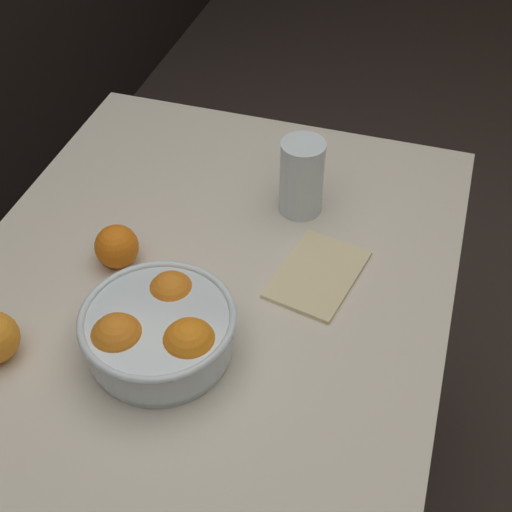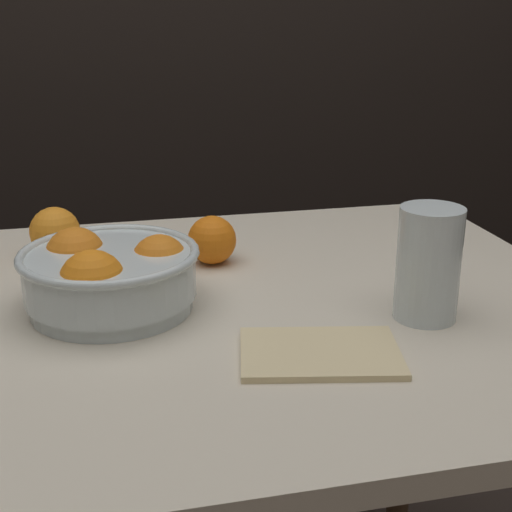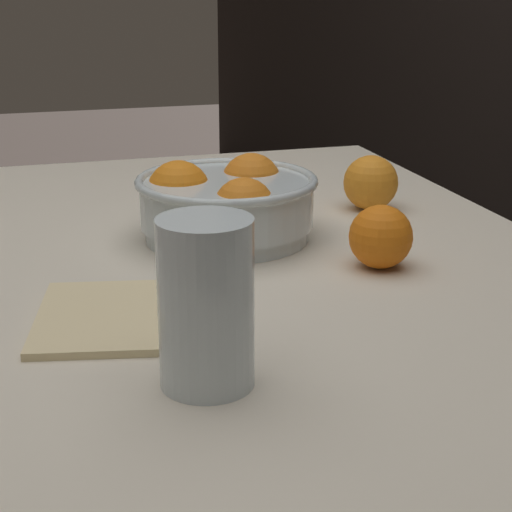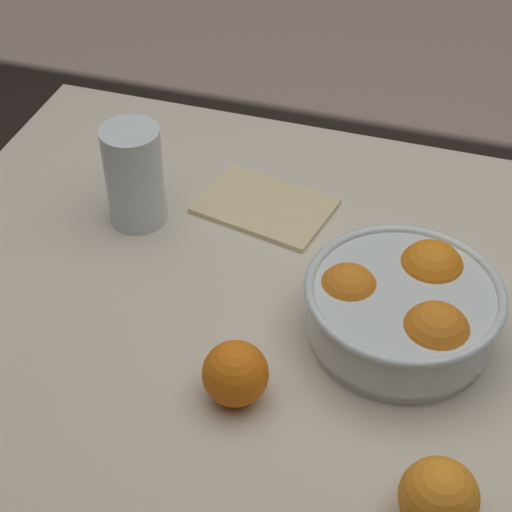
{
  "view_description": "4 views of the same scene",
  "coord_description": "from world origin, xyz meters",
  "px_view_note": "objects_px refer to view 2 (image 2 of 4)",
  "views": [
    {
      "loc": [
        -0.69,
        -0.33,
        1.64
      ],
      "look_at": [
        0.12,
        -0.08,
        0.81
      ],
      "focal_mm": 50.0,
      "sensor_mm": 36.0,
      "label": 1
    },
    {
      "loc": [
        -0.08,
        -0.89,
        1.15
      ],
      "look_at": [
        0.11,
        -0.06,
        0.84
      ],
      "focal_mm": 50.0,
      "sensor_mm": 36.0,
      "label": 2
    },
    {
      "loc": [
        0.97,
        -0.26,
        1.11
      ],
      "look_at": [
        0.14,
        -0.01,
        0.81
      ],
      "focal_mm": 60.0,
      "sensor_mm": 36.0,
      "label": 3
    },
    {
      "loc": [
        -0.12,
        0.75,
        1.54
      ],
      "look_at": [
        0.12,
        -0.02,
        0.82
      ],
      "focal_mm": 60.0,
      "sensor_mm": 36.0,
      "label": 4
    }
  ],
  "objects_px": {
    "orange_loose_near_bowl": "(55,232)",
    "fruit_bowl": "(109,275)",
    "juice_glass": "(428,271)",
    "orange_loose_front": "(212,240)"
  },
  "relations": [
    {
      "from": "juice_glass",
      "to": "orange_loose_front",
      "type": "xyz_separation_m",
      "value": [
        -0.24,
        0.27,
        -0.03
      ]
    },
    {
      "from": "fruit_bowl",
      "to": "orange_loose_front",
      "type": "distance_m",
      "value": 0.22
    },
    {
      "from": "orange_loose_near_bowl",
      "to": "fruit_bowl",
      "type": "bearing_deg",
      "value": -71.83
    },
    {
      "from": "fruit_bowl",
      "to": "orange_loose_near_bowl",
      "type": "xyz_separation_m",
      "value": [
        -0.08,
        0.24,
        -0.01
      ]
    },
    {
      "from": "orange_loose_front",
      "to": "orange_loose_near_bowl",
      "type": "bearing_deg",
      "value": 159.15
    },
    {
      "from": "fruit_bowl",
      "to": "juice_glass",
      "type": "height_order",
      "value": "juice_glass"
    },
    {
      "from": "juice_glass",
      "to": "orange_loose_near_bowl",
      "type": "height_order",
      "value": "juice_glass"
    },
    {
      "from": "fruit_bowl",
      "to": "orange_loose_front",
      "type": "bearing_deg",
      "value": 42.34
    },
    {
      "from": "juice_glass",
      "to": "fruit_bowl",
      "type": "bearing_deg",
      "value": 163.43
    },
    {
      "from": "fruit_bowl",
      "to": "orange_loose_front",
      "type": "height_order",
      "value": "fruit_bowl"
    }
  ]
}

